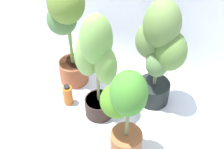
{
  "coord_description": "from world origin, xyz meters",
  "views": [
    {
      "loc": [
        0.57,
        -1.27,
        1.78
      ],
      "look_at": [
        0.08,
        0.19,
        0.36
      ],
      "focal_mm": 48.21,
      "sensor_mm": 36.0,
      "label": 1
    }
  ],
  "objects_px": {
    "potted_plant_back_right": "(160,50)",
    "nutrient_bottle": "(68,95)",
    "potted_plant_front_right": "(125,111)",
    "potted_plant_center": "(96,62)",
    "potted_plant_back_left": "(67,28)"
  },
  "relations": [
    {
      "from": "potted_plant_back_right",
      "to": "potted_plant_front_right",
      "type": "distance_m",
      "value": 0.55
    },
    {
      "from": "potted_plant_back_left",
      "to": "potted_plant_front_right",
      "type": "distance_m",
      "value": 0.84
    },
    {
      "from": "potted_plant_back_right",
      "to": "potted_plant_front_right",
      "type": "height_order",
      "value": "potted_plant_back_right"
    },
    {
      "from": "potted_plant_back_right",
      "to": "nutrient_bottle",
      "type": "bearing_deg",
      "value": -158.82
    },
    {
      "from": "potted_plant_back_left",
      "to": "potted_plant_front_right",
      "type": "relative_size",
      "value": 1.23
    },
    {
      "from": "potted_plant_back_right",
      "to": "potted_plant_center",
      "type": "relative_size",
      "value": 1.01
    },
    {
      "from": "potted_plant_back_right",
      "to": "potted_plant_center",
      "type": "bearing_deg",
      "value": -144.81
    },
    {
      "from": "potted_plant_back_left",
      "to": "nutrient_bottle",
      "type": "relative_size",
      "value": 4.76
    },
    {
      "from": "potted_plant_center",
      "to": "nutrient_bottle",
      "type": "relative_size",
      "value": 4.69
    },
    {
      "from": "nutrient_bottle",
      "to": "potted_plant_back_right",
      "type": "bearing_deg",
      "value": 21.18
    },
    {
      "from": "potted_plant_back_left",
      "to": "potted_plant_center",
      "type": "bearing_deg",
      "value": -40.1
    },
    {
      "from": "potted_plant_back_right",
      "to": "potted_plant_back_left",
      "type": "bearing_deg",
      "value": 178.08
    },
    {
      "from": "potted_plant_back_left",
      "to": "potted_plant_center",
      "type": "distance_m",
      "value": 0.44
    },
    {
      "from": "potted_plant_front_right",
      "to": "potted_plant_center",
      "type": "height_order",
      "value": "potted_plant_center"
    },
    {
      "from": "potted_plant_back_left",
      "to": "potted_plant_center",
      "type": "xyz_separation_m",
      "value": [
        0.34,
        -0.28,
        -0.02
      ]
    }
  ]
}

